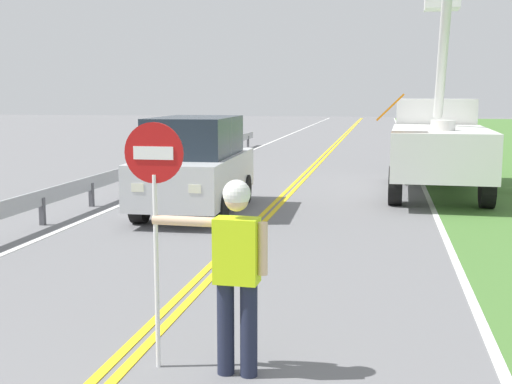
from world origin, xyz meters
name	(u,v)px	position (x,y,z in m)	size (l,w,h in m)	color
centerline_yellow_left	(302,176)	(-0.09, 20.00, 0.01)	(0.11, 110.00, 0.01)	yellow
centerline_yellow_right	(307,176)	(0.09, 20.00, 0.01)	(0.11, 110.00, 0.01)	yellow
edge_line_right	(420,179)	(3.60, 20.00, 0.01)	(0.12, 110.00, 0.01)	silver
edge_line_left	(196,174)	(-3.60, 20.00, 0.01)	(0.12, 110.00, 0.01)	silver
flagger_worker	(236,265)	(1.15, 4.69, 1.05)	(1.09, 0.26, 1.83)	#1E2338
stop_sign_paddle	(155,190)	(0.39, 4.72, 1.71)	(0.56, 0.04, 2.33)	silver
utility_bucket_truck	(437,139)	(3.86, 17.33, 1.42)	(2.84, 6.87, 5.61)	silver
oncoming_suv_nearest	(196,164)	(-1.60, 12.99, 1.06)	(2.04, 4.66, 2.10)	silver
guardrail_left_shoulder	(143,168)	(-4.20, 16.69, 0.52)	(0.10, 32.00, 0.71)	#9EA0A3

